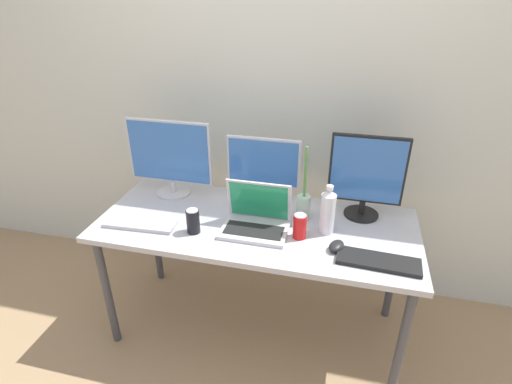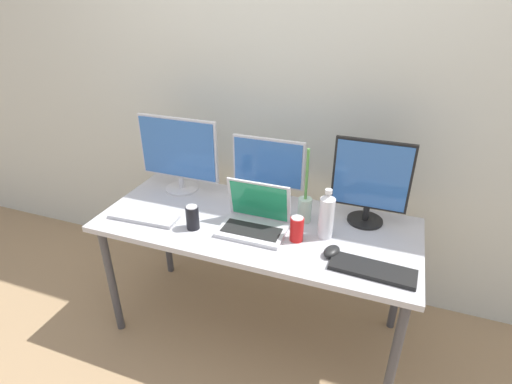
{
  "view_description": "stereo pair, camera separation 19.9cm",
  "coord_description": "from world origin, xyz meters",
  "views": [
    {
      "loc": [
        0.42,
        -1.71,
        1.85
      ],
      "look_at": [
        0.0,
        0.0,
        0.92
      ],
      "focal_mm": 28.0,
      "sensor_mm": 36.0,
      "label": 1
    },
    {
      "loc": [
        0.61,
        -1.65,
        1.85
      ],
      "look_at": [
        0.0,
        0.0,
        0.92
      ],
      "focal_mm": 28.0,
      "sensor_mm": 36.0,
      "label": 2
    }
  ],
  "objects": [
    {
      "name": "work_desk",
      "position": [
        0.0,
        0.0,
        0.67
      ],
      "size": [
        1.65,
        0.69,
        0.74
      ],
      "color": "#424247",
      "rests_on": "ground"
    },
    {
      "name": "water_bottle",
      "position": [
        0.36,
        0.0,
        0.86
      ],
      "size": [
        0.07,
        0.07,
        0.26
      ],
      "color": "silver",
      "rests_on": "work_desk"
    },
    {
      "name": "bamboo_vase",
      "position": [
        0.23,
        0.11,
        0.82
      ],
      "size": [
        0.07,
        0.07,
        0.4
      ],
      "color": "#B2D1B7",
      "rests_on": "work_desk"
    },
    {
      "name": "ground_plane",
      "position": [
        0.0,
        0.0,
        0.0
      ],
      "size": [
        16.0,
        16.0,
        0.0
      ],
      "primitive_type": "plane",
      "color": "#9E7F5B"
    },
    {
      "name": "monitor_center",
      "position": [
        -0.02,
        0.23,
        0.94
      ],
      "size": [
        0.4,
        0.2,
        0.38
      ],
      "color": "silver",
      "rests_on": "work_desk"
    },
    {
      "name": "monitor_left",
      "position": [
        -0.55,
        0.2,
        0.98
      ],
      "size": [
        0.49,
        0.19,
        0.45
      ],
      "color": "silver",
      "rests_on": "work_desk"
    },
    {
      "name": "keyboard_aux",
      "position": [
        0.61,
        -0.2,
        0.75
      ],
      "size": [
        0.37,
        0.15,
        0.02
      ],
      "primitive_type": "cube",
      "rotation": [
        0.0,
        0.0,
        -0.06
      ],
      "color": "black",
      "rests_on": "work_desk"
    },
    {
      "name": "soda_can_near_keyboard",
      "position": [
        0.24,
        -0.08,
        0.8
      ],
      "size": [
        0.07,
        0.07,
        0.13
      ],
      "color": "red",
      "rests_on": "work_desk"
    },
    {
      "name": "laptop_silver",
      "position": [
        0.01,
        -0.05,
        0.8
      ],
      "size": [
        0.33,
        0.23,
        0.24
      ],
      "color": "silver",
      "rests_on": "work_desk"
    },
    {
      "name": "mouse_by_keyboard",
      "position": [
        0.42,
        -0.14,
        0.76
      ],
      "size": [
        0.09,
        0.12,
        0.04
      ],
      "primitive_type": "ellipsoid",
      "rotation": [
        0.0,
        0.0,
        -0.35
      ],
      "color": "black",
      "rests_on": "work_desk"
    },
    {
      "name": "monitor_right",
      "position": [
        0.53,
        0.21,
        0.98
      ],
      "size": [
        0.38,
        0.18,
        0.45
      ],
      "color": "black",
      "rests_on": "work_desk"
    },
    {
      "name": "soda_can_by_laptop",
      "position": [
        -0.28,
        -0.16,
        0.8
      ],
      "size": [
        0.07,
        0.07,
        0.13
      ],
      "color": "black",
      "rests_on": "work_desk"
    },
    {
      "name": "wall_back",
      "position": [
        0.0,
        0.59,
        1.3
      ],
      "size": [
        7.0,
        0.08,
        2.6
      ],
      "primitive_type": "cube",
      "color": "silver",
      "rests_on": "ground"
    },
    {
      "name": "keyboard_main",
      "position": [
        -0.57,
        -0.17,
        0.75
      ],
      "size": [
        0.37,
        0.14,
        0.02
      ],
      "primitive_type": "cube",
      "rotation": [
        0.0,
        0.0,
        0.05
      ],
      "color": "#B2B2B7",
      "rests_on": "work_desk"
    }
  ]
}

